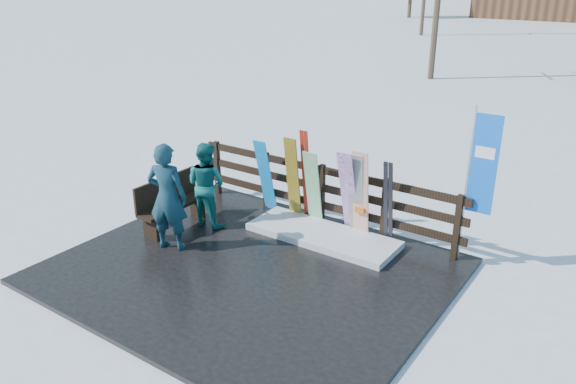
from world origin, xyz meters
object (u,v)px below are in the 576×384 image
Objects in this scene: bench at (171,201)px; snowboard_5 at (361,196)px; snowboard_3 at (348,193)px; snowboard_1 at (313,189)px; person_back at (206,184)px; snowboard_2 at (293,179)px; snowboard_4 at (356,196)px; person_front at (167,197)px; snowboard_0 at (265,176)px; rental_flag at (479,170)px.

snowboard_5 reaches higher than bench.
snowboard_3 is 1.01× the size of snowboard_5.
person_back is at bearing -146.66° from snowboard_1.
snowboard_2 is 1.35m from snowboard_4.
person_front is (-2.42, -2.17, 0.15)m from snowboard_4.
bench is 0.94× the size of snowboard_4.
snowboard_5 reaches higher than person_back.
snowboard_3 is at bearing -156.37° from person_front.
snowboard_5 is (0.98, 0.00, 0.09)m from snowboard_1.
snowboard_3 is (1.19, 0.00, -0.02)m from snowboard_2.
rental_flag is (3.97, 0.27, 0.85)m from snowboard_0.
person_front is 1.10m from person_back.
snowboard_0 is 1.10m from snowboard_1.
snowboard_4 is 2.16m from rental_flag.
snowboard_3 is at bearing -172.80° from rental_flag.
person_front is at bearing -151.01° from rental_flag.
person_front is at bearing -101.23° from snowboard_0.
snowboard_1 is at bearing -150.39° from person_back.
rental_flag is at bearing 4.64° from snowboard_2.
bench is at bearing -137.09° from snowboard_2.
snowboard_2 is 0.88× the size of person_front.
snowboard_5 is 3.32m from person_front.
snowboard_1 is (2.12, 1.55, 0.22)m from bench.
snowboard_5 is (3.10, 1.55, 0.31)m from bench.
snowboard_4 is 0.09m from snowboard_5.
snowboard_2 is at bearing -136.52° from person_front.
bench is at bearing -159.96° from rental_flag.
snowboard_5 is at bearing 0.00° from snowboard_3.
snowboard_2 is 1.62m from person_back.
snowboard_1 is 0.99m from snowboard_5.
snowboard_4 is at bearing -180.00° from snowboard_5.
bench is 1.00× the size of snowboard_1.
snowboard_4 is at bearing -172.24° from rental_flag.
rental_flag is 4.79m from person_back.
snowboard_2 is 1.01× the size of snowboard_5.
bench is 3.27m from snowboard_3.
snowboard_0 is 1.22m from person_back.
person_back is (-1.20, -1.09, -0.02)m from snowboard_2.
snowboard_0 is 1.99m from snowboard_4.
person_front is at bearing 92.81° from person_back.
snowboard_3 is at bearing 180.00° from snowboard_4.
bench is 0.89× the size of snowboard_3.
snowboard_1 is 0.89× the size of snowboard_3.
snowboard_5 is at bearing -159.28° from person_front.
snowboard_4 is at bearing -160.62° from person_back.
bench is 1.87m from snowboard_0.
snowboard_0 is 1.84m from snowboard_3.
snowboard_4 reaches higher than snowboard_0.
bench is 2.30m from snowboard_2.
person_front reaches higher than snowboard_4.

